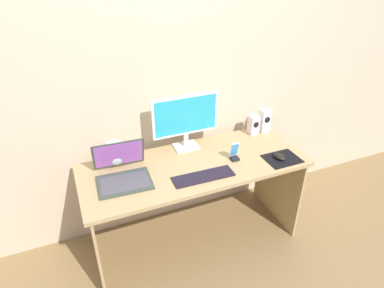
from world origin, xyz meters
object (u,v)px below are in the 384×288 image
Objects in this scene: speaker_near_monitor at (253,125)px; keyboard_external at (203,176)px; phone_in_dock at (234,154)px; speaker_right at (265,121)px; laptop at (123,173)px; fishbowl at (115,152)px; monitor at (186,119)px; mouse at (279,157)px.

keyboard_external is at bearing -147.52° from speaker_near_monitor.
phone_in_dock is at bearing -139.24° from speaker_near_monitor.
speaker_right is 1.24× the size of speaker_near_monitor.
laptop is 1.96× the size of fishbowl.
speaker_right is at bearing -0.59° from monitor.
speaker_near_monitor is at bearing 76.84° from mouse.
phone_in_dock is (0.26, -0.29, -0.19)m from monitor.
laptop is 0.79m from phone_in_dock.
laptop is (-0.53, -0.22, -0.19)m from monitor.
phone_in_dock reaches higher than mouse.
monitor is at bearing 134.14° from mouse.
laptop is (-1.22, -0.21, -0.05)m from speaker_right.
monitor is 2.75× the size of fishbowl.
keyboard_external is at bearing -20.33° from laptop.
keyboard_external is (-0.04, -0.40, -0.24)m from monitor.
speaker_near_monitor is 0.85× the size of fishbowl.
monitor is 0.43m from phone_in_dock.
speaker_right is at bearing 33.23° from phone_in_dock.
speaker_right is 0.54× the size of laptop.
speaker_right reaches higher than keyboard_external.
speaker_right is 0.52m from phone_in_dock.
mouse is 0.73× the size of phone_in_dock.
fishbowl is at bearing 91.06° from laptop.
phone_in_dock is (-0.30, 0.12, 0.03)m from mouse.
monitor reaches higher than speaker_right.
speaker_right is at bearing 62.85° from mouse.
keyboard_external is (0.50, -0.39, -0.08)m from fishbowl.
fishbowl reaches higher than speaker_near_monitor.
monitor is 3.67× the size of phone_in_dock.
monitor is 1.40× the size of laptop.
laptop reaches higher than keyboard_external.
phone_in_dock is at bearing -19.45° from fishbowl.
laptop is 0.87× the size of keyboard_external.
fishbowl is (-1.12, -0.00, 0.01)m from speaker_near_monitor.
speaker_right is at bearing 0.03° from speaker_near_monitor.
fishbowl is 1.34× the size of phone_in_dock.
keyboard_external is at bearing -95.21° from monitor.
speaker_near_monitor is 1.57× the size of mouse.
mouse is (-0.03, -0.41, -0.06)m from speaker_near_monitor.
monitor is 5.06× the size of mouse.
monitor is 3.23× the size of speaker_near_monitor.
phone_in_dock is (0.79, -0.07, -0.00)m from laptop.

